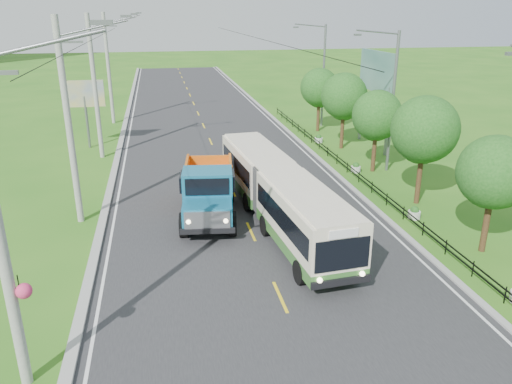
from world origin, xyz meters
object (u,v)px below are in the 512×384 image
object	(u,v)px
tree_back	(319,89)
streetlight_far	(322,72)
pole_far	(109,68)
planter_near	(414,213)
pole_mid	(95,87)
tree_fifth	(344,98)
tree_third	(424,133)
billboard_right	(377,78)
bus	(278,190)
pole_nearest	(0,227)
dump_truck	(208,188)
tree_fourth	(377,118)
tree_second	(493,175)
streetlight_mid	(391,97)
billboard_left	(84,98)
planter_mid	(356,168)
planter_far	(319,139)
pole_near	(69,123)

from	to	relation	value
tree_back	streetlight_far	world-z (taller)	streetlight_far
pole_far	planter_near	distance (m)	32.19
pole_mid	tree_fifth	xyz separation A→B (m)	(18.12, -0.86, -1.24)
pole_far	pole_mid	bearing A→B (deg)	-90.00
tree_third	tree_fifth	world-z (taller)	tree_third
streetlight_far	planter_near	distance (m)	22.57
tree_back	planter_near	bearing A→B (deg)	-93.57
pole_mid	billboard_right	world-z (taller)	pole_mid
tree_back	bus	xyz separation A→B (m)	(-8.28, -19.19, -1.93)
pole_nearest	dump_truck	distance (m)	13.40
tree_fourth	billboard_right	world-z (taller)	billboard_right
pole_mid	dump_truck	world-z (taller)	pole_mid
bus	streetlight_far	bearing A→B (deg)	61.82
pole_far	tree_second	size ratio (longest dim) A/B	1.89
streetlight_far	dump_truck	distance (m)	23.55
pole_mid	tree_back	xyz separation A→B (m)	(18.12, 5.14, -1.44)
tree_third	tree_fifth	size ratio (longest dim) A/B	1.03
tree_fifth	streetlight_far	size ratio (longest dim) A/B	0.64
tree_fourth	streetlight_far	world-z (taller)	streetlight_far
pole_far	streetlight_mid	xyz separation A→B (m)	(18.90, -19.00, -0.19)
pole_far	tree_fifth	distance (m)	22.25
pole_nearest	tree_third	distance (m)	21.27
billboard_right	tree_fourth	bearing A→B (deg)	-112.64
tree_second	tree_third	distance (m)	6.02
tree_third	streetlight_mid	size ratio (longest dim) A/B	0.66
planter_near	tree_second	bearing A→B (deg)	-71.97
tree_fifth	billboard_right	size ratio (longest dim) A/B	0.79
tree_fourth	billboard_left	world-z (taller)	tree_fourth
planter_near	billboard_right	xyz separation A→B (m)	(3.70, 14.00, 5.06)
streetlight_mid	planter_mid	distance (m)	5.05
pole_mid	pole_far	size ratio (longest dim) A/B	1.00
planter_far	bus	size ratio (longest dim) A/B	0.04
planter_mid	bus	distance (m)	10.06
pole_far	billboard_left	size ratio (longest dim) A/B	1.92
tree_fourth	bus	distance (m)	11.13
pole_nearest	streetlight_far	xyz separation A→B (m)	(18.88, 31.00, -0.03)
planter_far	dump_truck	bearing A→B (deg)	-127.12
tree_second	streetlight_mid	xyz separation A→B (m)	(0.79, 11.86, 1.38)
pole_nearest	planter_mid	distance (m)	24.38
pole_mid	tree_back	size ratio (longest dim) A/B	1.82
tree_fourth	streetlight_mid	world-z (taller)	streetlight_mid
pole_near	streetlight_mid	xyz separation A→B (m)	(18.90, 5.00, -0.19)
planter_near	dump_truck	world-z (taller)	dump_truck
planter_near	billboard_right	world-z (taller)	billboard_right
streetlight_mid	dump_truck	world-z (taller)	streetlight_mid
planter_far	streetlight_far	bearing A→B (deg)	71.20
streetlight_mid	bus	distance (m)	11.92
pole_far	tree_back	distance (m)	19.43
pole_far	streetlight_far	size ratio (longest dim) A/B	1.10
bus	pole_mid	bearing A→B (deg)	120.12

